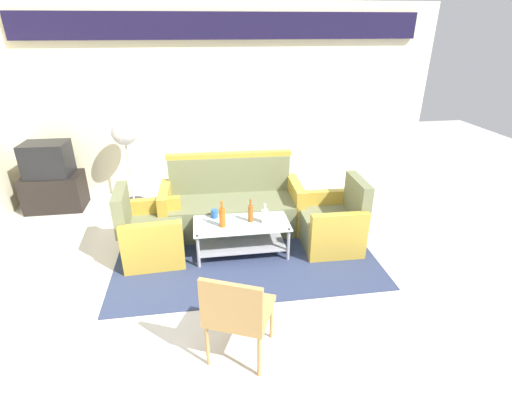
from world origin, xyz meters
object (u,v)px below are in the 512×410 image
object	(u,v)px
cup	(214,214)
wicker_chair	(237,311)
bottle_clear	(265,216)
bottle_orange	(222,217)
couch	(232,206)
armchair_right	(333,224)
coffee_table	(241,232)
armchair_left	(151,235)
pedestal_fan	(125,138)
bottle_brown	(251,213)
tv_stand	(55,192)
television	(47,159)

from	to	relation	value
cup	wicker_chair	bearing A→B (deg)	-87.38
bottle_clear	cup	distance (m)	0.61
bottle_orange	cup	world-z (taller)	bottle_orange
couch	armchair_right	bearing A→B (deg)	153.75
coffee_table	couch	bearing A→B (deg)	95.05
armchair_left	cup	xyz separation A→B (m)	(0.75, 0.08, 0.17)
couch	pedestal_fan	bearing A→B (deg)	-34.86
couch	armchair_right	xyz separation A→B (m)	(1.17, -0.62, -0.03)
pedestal_fan	bottle_brown	bearing A→B (deg)	-46.68
armchair_right	tv_stand	size ratio (longest dim) A/B	1.06
armchair_left	coffee_table	distance (m)	1.05
pedestal_fan	armchair_right	bearing A→B (deg)	-32.83
couch	armchair_right	distance (m)	1.33
cup	television	bearing A→B (deg)	146.91
bottle_clear	wicker_chair	bearing A→B (deg)	-107.34
armchair_right	coffee_table	size ratio (longest dim) A/B	0.77
coffee_table	pedestal_fan	bearing A→B (deg)	131.40
armchair_left	television	world-z (taller)	television
armchair_right	wicker_chair	bearing A→B (deg)	141.76
armchair_right	bottle_clear	xyz separation A→B (m)	(-0.85, -0.07, 0.21)
couch	bottle_orange	size ratio (longest dim) A/B	5.76
pedestal_fan	wicker_chair	distance (m)	3.56
armchair_left	television	bearing A→B (deg)	-138.77
bottle_orange	bottle_brown	size ratio (longest dim) A/B	1.13
armchair_left	wicker_chair	distance (m)	1.89
cup	armchair_left	bearing A→B (deg)	-173.67
cup	tv_stand	size ratio (longest dim) A/B	0.12
armchair_right	cup	world-z (taller)	armchair_right
tv_stand	armchair_right	bearing A→B (deg)	-23.80
bottle_brown	cup	distance (m)	0.44
bottle_orange	coffee_table	bearing A→B (deg)	20.88
television	couch	bearing A→B (deg)	160.02
armchair_right	bottle_brown	xyz separation A→B (m)	(-1.01, -0.01, 0.23)
bottle_orange	armchair_left	bearing A→B (deg)	169.55
cup	wicker_chair	world-z (taller)	wicker_chair
coffee_table	wicker_chair	distance (m)	1.65
cup	wicker_chair	distance (m)	1.77
bottle_brown	wicker_chair	size ratio (longest dim) A/B	0.33
bottle_orange	cup	xyz separation A→B (m)	(-0.08, 0.23, -0.07)
armchair_right	bottle_orange	xyz separation A→B (m)	(-1.34, -0.08, 0.24)
armchair_right	television	bearing A→B (deg)	67.51
couch	bottle_brown	size ratio (longest dim) A/B	6.50
pedestal_fan	bottle_orange	bearing A→B (deg)	-54.43
armchair_left	armchair_right	bearing A→B (deg)	85.16
bottle_brown	armchair_left	bearing A→B (deg)	176.19
tv_stand	pedestal_fan	distance (m)	1.33
bottle_orange	pedestal_fan	bearing A→B (deg)	125.57
armchair_left	coffee_table	world-z (taller)	armchair_left
armchair_left	bottle_clear	world-z (taller)	armchair_left
bottle_orange	bottle_clear	size ratio (longest dim) A/B	1.33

